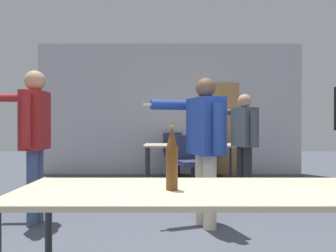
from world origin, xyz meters
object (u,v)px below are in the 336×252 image
Objects in this scene: person_right_polo at (243,135)px; office_chair_far_right at (191,164)px; person_left_plaid at (34,130)px; office_chair_far_left at (211,155)px; office_chair_side_rolled at (176,156)px; person_near_casual at (204,138)px; beer_bottle at (172,159)px.

office_chair_far_right is at bearing 41.15° from person_right_polo.
office_chair_far_right is (-0.79, 0.48, -0.52)m from person_right_polo.
person_left_plaid is 1.80× the size of office_chair_far_left.
office_chair_far_right is 0.97× the size of office_chair_far_left.
person_right_polo is 1.71× the size of office_chair_side_rolled.
person_near_casual is 1.92m from person_left_plaid.
person_right_polo is 1.72× the size of office_chair_far_right.
person_left_plaid is at bearing 67.63° from person_near_casual.
person_near_casual is 1.72m from person_right_polo.
office_chair_side_rolled is at bearing -97.81° from office_chair_far_right.
person_near_casual is 3.47m from office_chair_side_rolled.
person_right_polo is 1.06m from office_chair_far_right.
office_chair_side_rolled is 2.44× the size of beer_bottle.
person_near_casual is at bearing 74.05° from office_chair_far_right.
person_right_polo is at bearing -63.28° from person_left_plaid.
office_chair_far_right is 1.43m from office_chair_side_rolled.
person_right_polo reaches higher than beer_bottle.
office_chair_far_left is (-0.25, 1.92, -0.50)m from person_right_polo.
office_chair_side_rolled is (1.70, 3.33, -0.62)m from person_left_plaid.
office_chair_far_left is at bearing -10.39° from person_right_polo.
office_chair_side_rolled is (-0.21, 3.42, -0.53)m from person_near_casual.
person_left_plaid reaches higher than office_chair_side_rolled.
beer_bottle reaches higher than office_chair_side_rolled.
beer_bottle reaches higher than office_chair_far_right.
person_left_plaid is 2.77m from office_chair_far_right.
person_near_casual is 2.08m from office_chair_far_right.
office_chair_far_left is (0.54, 1.45, 0.02)m from office_chair_far_right.
office_chair_side_rolled is (-1.00, 1.89, -0.52)m from person_right_polo.
person_left_plaid is 1.85× the size of office_chair_side_rolled.
person_near_casual is 4.28× the size of beer_bottle.
office_chair_far_right is 2.43× the size of beer_bottle.
person_near_casual is 1.75× the size of office_chair_side_rolled.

